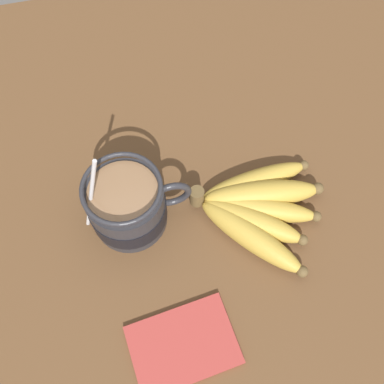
# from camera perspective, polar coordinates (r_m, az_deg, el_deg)

# --- Properties ---
(table) EXTENTS (0.99, 0.99, 0.04)m
(table) POSITION_cam_1_polar(r_m,az_deg,el_deg) (0.61, -3.71, -4.59)
(table) COLOR brown
(table) RESTS_ON ground
(coffee_mug) EXTENTS (0.15, 0.10, 0.16)m
(coffee_mug) POSITION_cam_1_polar(r_m,az_deg,el_deg) (0.56, -8.54, -1.83)
(coffee_mug) COLOR #28282D
(coffee_mug) RESTS_ON table
(banana_bunch) EXTENTS (0.19, 0.17, 0.04)m
(banana_bunch) POSITION_cam_1_polar(r_m,az_deg,el_deg) (0.59, 8.55, -2.03)
(banana_bunch) COLOR brown
(banana_bunch) RESTS_ON table
(napkin) EXTENTS (0.13, 0.10, 0.01)m
(napkin) POSITION_cam_1_polar(r_m,az_deg,el_deg) (0.55, -1.19, -19.71)
(napkin) COLOR #A33833
(napkin) RESTS_ON table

